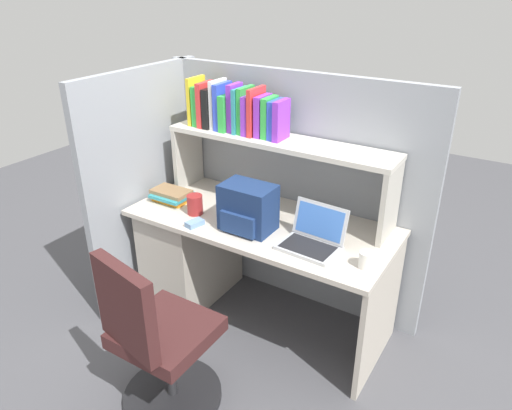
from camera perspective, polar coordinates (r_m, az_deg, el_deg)
The scene contains 13 objects.
ground_plane at distance 3.26m, azimuth 0.48°, elevation -13.23°, with size 8.00×8.00×0.00m, color #4C4C51.
desk at distance 3.21m, azimuth -5.46°, elevation -5.23°, with size 1.60×0.70×0.73m.
cubicle_partition_rear at distance 3.14m, azimuth 4.16°, elevation 1.68°, with size 1.84×0.05×1.55m, color gray.
cubicle_partition_left at distance 3.28m, azimuth -12.70°, elevation 2.24°, with size 0.05×1.06×1.55m, color gray.
overhead_hutch at distance 2.87m, azimuth 2.65°, elevation 6.02°, with size 1.44×0.28×0.45m.
reference_books_on_shelf at distance 2.96m, azimuth -2.43°, elevation 11.22°, with size 0.66×0.18×0.30m.
laptop at distance 2.58m, azimuth 6.78°, elevation -3.92°, with size 0.32×0.28×0.22m.
backpack at distance 2.70m, azimuth -1.02°, elevation -0.38°, with size 0.30×0.22×0.27m.
computer_mouse at distance 2.81m, azimuth -7.31°, elevation -2.18°, with size 0.06×0.10×0.03m, color #7299C6.
paper_cup at distance 2.45m, azimuth 13.01°, elevation -6.39°, with size 0.08×0.08×0.09m, color white.
snack_canister at distance 2.93m, azimuth -7.29°, elevation 0.05°, with size 0.10×0.10×0.12m, color maroon.
desk_book_stack at distance 3.14m, azimuth -9.93°, elevation 1.18°, with size 0.25×0.20×0.07m.
office_chair at distance 2.51m, azimuth -11.56°, elevation -16.18°, with size 0.52×0.53×0.93m.
Camera 1 is at (1.31, -2.16, 2.06)m, focal length 33.59 mm.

